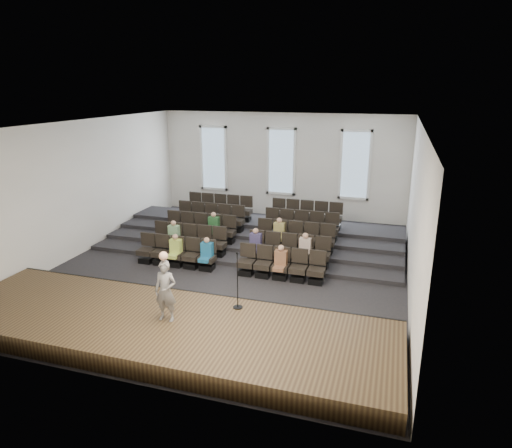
{
  "coord_description": "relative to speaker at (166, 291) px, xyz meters",
  "views": [
    {
      "loc": [
        5.31,
        -14.29,
        6.19
      ],
      "look_at": [
        0.73,
        0.5,
        1.49
      ],
      "focal_mm": 32.0,
      "sensor_mm": 36.0,
      "label": 1
    }
  ],
  "objects": [
    {
      "name": "ground",
      "position": [
        -0.09,
        5.04,
        -1.29
      ],
      "size": [
        14.0,
        14.0,
        0.0
      ],
      "primitive_type": "plane",
      "color": "black",
      "rests_on": "ground"
    },
    {
      "name": "wall_right",
      "position": [
        5.93,
        5.04,
        1.21
      ],
      "size": [
        0.04,
        14.0,
        5.0
      ],
      "primitive_type": "cube",
      "color": "white",
      "rests_on": "ground"
    },
    {
      "name": "seating_rows",
      "position": [
        -0.09,
        6.58,
        -0.61
      ],
      "size": [
        6.8,
        4.7,
        1.67
      ],
      "color": "black",
      "rests_on": "ground"
    },
    {
      "name": "wall_front",
      "position": [
        -0.09,
        -1.98,
        1.21
      ],
      "size": [
        12.0,
        0.04,
        5.0
      ],
      "primitive_type": "cube",
      "color": "white",
      "rests_on": "ground"
    },
    {
      "name": "audience",
      "position": [
        -0.09,
        5.36,
        -0.48
      ],
      "size": [
        5.45,
        2.64,
        1.1
      ],
      "color": "#B7D254",
      "rests_on": "seating_rows"
    },
    {
      "name": "stage",
      "position": [
        -0.09,
        -0.06,
        -1.04
      ],
      "size": [
        11.8,
        3.6,
        0.5
      ],
      "primitive_type": "cube",
      "color": "#4C3920",
      "rests_on": "ground"
    },
    {
      "name": "windows",
      "position": [
        -0.09,
        11.99,
        1.41
      ],
      "size": [
        8.44,
        0.1,
        3.24
      ],
      "color": "white",
      "rests_on": "wall_back"
    },
    {
      "name": "speaker",
      "position": [
        0.0,
        0.0,
        0.0
      ],
      "size": [
        0.59,
        0.39,
        1.59
      ],
      "primitive_type": "imported",
      "rotation": [
        0.0,
        0.0,
        0.03
      ],
      "color": "slate",
      "rests_on": "stage"
    },
    {
      "name": "risers",
      "position": [
        -0.09,
        8.21,
        -1.1
      ],
      "size": [
        11.8,
        4.8,
        0.6
      ],
      "color": "black",
      "rests_on": "ground"
    },
    {
      "name": "ceiling",
      "position": [
        -0.09,
        5.04,
        3.72
      ],
      "size": [
        12.0,
        14.0,
        0.02
      ],
      "primitive_type": "cube",
      "color": "white",
      "rests_on": "ground"
    },
    {
      "name": "wall_left",
      "position": [
        -6.11,
        5.04,
        1.21
      ],
      "size": [
        0.04,
        14.0,
        5.0
      ],
      "primitive_type": "cube",
      "color": "white",
      "rests_on": "ground"
    },
    {
      "name": "stage_lip",
      "position": [
        -0.09,
        1.71,
        -1.04
      ],
      "size": [
        11.8,
        0.06,
        0.52
      ],
      "primitive_type": "cube",
      "color": "black",
      "rests_on": "ground"
    },
    {
      "name": "wall_back",
      "position": [
        -0.09,
        12.06,
        1.21
      ],
      "size": [
        12.0,
        0.04,
        5.0
      ],
      "primitive_type": "cube",
      "color": "white",
      "rests_on": "ground"
    },
    {
      "name": "mic_stand",
      "position": [
        1.5,
        1.15,
        -0.32
      ],
      "size": [
        0.27,
        0.27,
        1.59
      ],
      "color": "black",
      "rests_on": "stage"
    }
  ]
}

